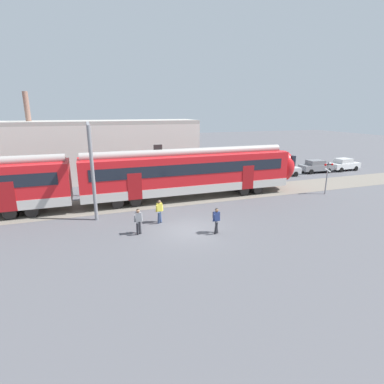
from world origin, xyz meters
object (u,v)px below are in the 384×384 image
object	(u,v)px
pedestrian_grey	(138,220)
parked_car_silver	(283,169)
parked_car_grey	(316,166)
crossing_signal	(327,173)
parked_car_white	(344,164)
pedestrian_yellow	(159,209)
pedestrian_navy	(216,218)

from	to	relation	value
pedestrian_grey	parked_car_silver	xyz separation A→B (m)	(18.75, 11.54, -0.18)
pedestrian_grey	parked_car_silver	size ratio (longest dim) A/B	0.41
parked_car_grey	crossing_signal	distance (m)	10.42
parked_car_white	crossing_signal	distance (m)	13.35
pedestrian_yellow	pedestrian_navy	xyz separation A→B (m)	(2.91, -2.94, 0.00)
pedestrian_navy	crossing_signal	distance (m)	14.10
parked_car_silver	parked_car_white	distance (m)	9.40
pedestrian_yellow	parked_car_silver	xyz separation A→B (m)	(17.09, 10.06, -0.21)
pedestrian_yellow	parked_car_white	xyz separation A→B (m)	(26.49, 10.31, -0.21)
pedestrian_yellow	pedestrian_navy	distance (m)	4.13
pedestrian_yellow	crossing_signal	world-z (taller)	crossing_signal
parked_car_silver	crossing_signal	size ratio (longest dim) A/B	1.36
pedestrian_navy	parked_car_silver	size ratio (longest dim) A/B	0.41
parked_car_grey	parked_car_white	bearing A→B (deg)	-1.53
pedestrian_navy	parked_car_grey	bearing A→B (deg)	34.74
pedestrian_grey	parked_car_grey	distance (m)	26.65
pedestrian_yellow	crossing_signal	size ratio (longest dim) A/B	0.56
pedestrian_yellow	parked_car_silver	distance (m)	19.83
pedestrian_grey	parked_car_white	bearing A→B (deg)	22.73
pedestrian_navy	parked_car_white	world-z (taller)	pedestrian_navy
pedestrian_grey	pedestrian_navy	xyz separation A→B (m)	(4.57, -1.46, 0.03)
parked_car_silver	pedestrian_yellow	bearing A→B (deg)	-149.51
pedestrian_yellow	parked_car_silver	bearing A→B (deg)	30.49
parked_car_silver	parked_car_grey	distance (m)	5.11
parked_car_white	crossing_signal	bearing A→B (deg)	-141.79
pedestrian_yellow	parked_car_grey	xyz separation A→B (m)	(22.18, 10.43, -0.21)
pedestrian_navy	crossing_signal	world-z (taller)	crossing_signal
parked_car_silver	parked_car_white	bearing A→B (deg)	1.53
pedestrian_navy	parked_car_grey	size ratio (longest dim) A/B	0.41
pedestrian_grey	parked_car_grey	xyz separation A→B (m)	(23.85, 11.91, -0.18)
pedestrian_grey	parked_car_grey	world-z (taller)	pedestrian_grey
pedestrian_yellow	parked_car_grey	world-z (taller)	pedestrian_yellow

